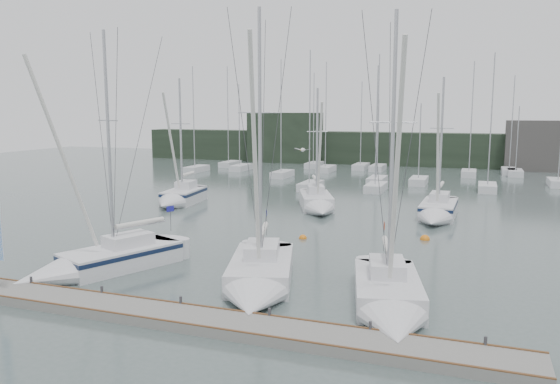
{
  "coord_description": "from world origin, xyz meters",
  "views": [
    {
      "loc": [
        9.41,
        -23.26,
        8.44
      ],
      "look_at": [
        -0.85,
        5.0,
        3.91
      ],
      "focal_mm": 35.0,
      "sensor_mm": 36.0,
      "label": 1
    }
  ],
  "objects_px": {
    "buoy_a": "(303,239)",
    "buoy_b": "(425,240)",
    "sailboat_near_center": "(258,282)",
    "sailboat_mid_b": "(318,204)",
    "sailboat_mid_a": "(178,198)",
    "sailboat_mid_d": "(437,212)",
    "sailboat_near_left": "(92,264)",
    "sailboat_near_right": "(390,304)"
  },
  "relations": [
    {
      "from": "sailboat_mid_b",
      "to": "buoy_b",
      "type": "distance_m",
      "value": 12.09
    },
    {
      "from": "sailboat_near_left",
      "to": "buoy_a",
      "type": "bearing_deg",
      "value": 78.08
    },
    {
      "from": "sailboat_near_center",
      "to": "sailboat_near_left",
      "type": "bearing_deg",
      "value": 164.58
    },
    {
      "from": "sailboat_mid_a",
      "to": "buoy_b",
      "type": "relative_size",
      "value": 18.64
    },
    {
      "from": "sailboat_near_center",
      "to": "sailboat_mid_d",
      "type": "relative_size",
      "value": 1.21
    },
    {
      "from": "sailboat_near_left",
      "to": "sailboat_mid_b",
      "type": "bearing_deg",
      "value": 97.07
    },
    {
      "from": "sailboat_near_left",
      "to": "sailboat_mid_a",
      "type": "xyz_separation_m",
      "value": [
        -6.52,
        19.79,
        0.07
      ]
    },
    {
      "from": "sailboat_near_right",
      "to": "buoy_b",
      "type": "relative_size",
      "value": 20.83
    },
    {
      "from": "buoy_b",
      "to": "sailboat_mid_b",
      "type": "bearing_deg",
      "value": 141.65
    },
    {
      "from": "sailboat_near_center",
      "to": "sailboat_mid_b",
      "type": "height_order",
      "value": "sailboat_near_center"
    },
    {
      "from": "buoy_a",
      "to": "sailboat_near_center",
      "type": "bearing_deg",
      "value": -83.31
    },
    {
      "from": "sailboat_near_center",
      "to": "sailboat_mid_a",
      "type": "bearing_deg",
      "value": 111.85
    },
    {
      "from": "sailboat_near_left",
      "to": "sailboat_near_right",
      "type": "height_order",
      "value": "sailboat_near_right"
    },
    {
      "from": "sailboat_mid_a",
      "to": "sailboat_mid_b",
      "type": "height_order",
      "value": "sailboat_mid_a"
    },
    {
      "from": "sailboat_near_left",
      "to": "sailboat_near_center",
      "type": "height_order",
      "value": "sailboat_near_center"
    },
    {
      "from": "sailboat_near_left",
      "to": "sailboat_near_right",
      "type": "xyz_separation_m",
      "value": [
        15.41,
        -0.58,
        -0.03
      ]
    },
    {
      "from": "sailboat_near_center",
      "to": "sailboat_mid_b",
      "type": "distance_m",
      "value": 21.24
    },
    {
      "from": "sailboat_mid_d",
      "to": "sailboat_near_right",
      "type": "bearing_deg",
      "value": -89.35
    },
    {
      "from": "buoy_b",
      "to": "sailboat_mid_d",
      "type": "bearing_deg",
      "value": 88.06
    },
    {
      "from": "sailboat_near_right",
      "to": "buoy_a",
      "type": "height_order",
      "value": "sailboat_near_right"
    },
    {
      "from": "sailboat_mid_d",
      "to": "buoy_b",
      "type": "height_order",
      "value": "sailboat_mid_d"
    },
    {
      "from": "sailboat_mid_a",
      "to": "buoy_b",
      "type": "distance_m",
      "value": 22.85
    },
    {
      "from": "sailboat_near_left",
      "to": "sailboat_near_center",
      "type": "relative_size",
      "value": 0.94
    },
    {
      "from": "sailboat_near_left",
      "to": "sailboat_near_center",
      "type": "xyz_separation_m",
      "value": [
        9.16,
        0.23,
        -0.04
      ]
    },
    {
      "from": "sailboat_near_right",
      "to": "buoy_a",
      "type": "distance_m",
      "value": 14.07
    },
    {
      "from": "sailboat_mid_d",
      "to": "buoy_b",
      "type": "xyz_separation_m",
      "value": [
        -0.24,
        -6.99,
        -0.59
      ]
    },
    {
      "from": "sailboat_mid_d",
      "to": "sailboat_near_center",
      "type": "bearing_deg",
      "value": -106.23
    },
    {
      "from": "buoy_a",
      "to": "buoy_b",
      "type": "bearing_deg",
      "value": 17.82
    },
    {
      "from": "sailboat_near_center",
      "to": "buoy_b",
      "type": "relative_size",
      "value": 21.98
    },
    {
      "from": "sailboat_mid_a",
      "to": "sailboat_mid_d",
      "type": "bearing_deg",
      "value": -4.13
    },
    {
      "from": "sailboat_mid_b",
      "to": "buoy_b",
      "type": "relative_size",
      "value": 17.13
    },
    {
      "from": "buoy_a",
      "to": "buoy_b",
      "type": "xyz_separation_m",
      "value": [
        7.64,
        2.46,
        0.0
      ]
    },
    {
      "from": "sailboat_near_left",
      "to": "sailboat_near_center",
      "type": "distance_m",
      "value": 9.16
    },
    {
      "from": "sailboat_mid_d",
      "to": "sailboat_mid_a",
      "type": "bearing_deg",
      "value": -175.99
    },
    {
      "from": "sailboat_mid_d",
      "to": "buoy_a",
      "type": "distance_m",
      "value": 12.32
    },
    {
      "from": "buoy_a",
      "to": "buoy_b",
      "type": "distance_m",
      "value": 8.03
    },
    {
      "from": "sailboat_mid_d",
      "to": "buoy_b",
      "type": "bearing_deg",
      "value": -90.38
    },
    {
      "from": "sailboat_mid_a",
      "to": "sailboat_mid_b",
      "type": "xyz_separation_m",
      "value": [
        12.56,
        1.45,
        -0.06
      ]
    },
    {
      "from": "sailboat_mid_d",
      "to": "buoy_a",
      "type": "xyz_separation_m",
      "value": [
        -7.88,
        -9.45,
        -0.59
      ]
    },
    {
      "from": "buoy_a",
      "to": "sailboat_near_right",
      "type": "bearing_deg",
      "value": -57.57
    },
    {
      "from": "sailboat_mid_d",
      "to": "buoy_b",
      "type": "relative_size",
      "value": 18.24
    },
    {
      "from": "sailboat_near_right",
      "to": "sailboat_mid_b",
      "type": "relative_size",
      "value": 1.22
    }
  ]
}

